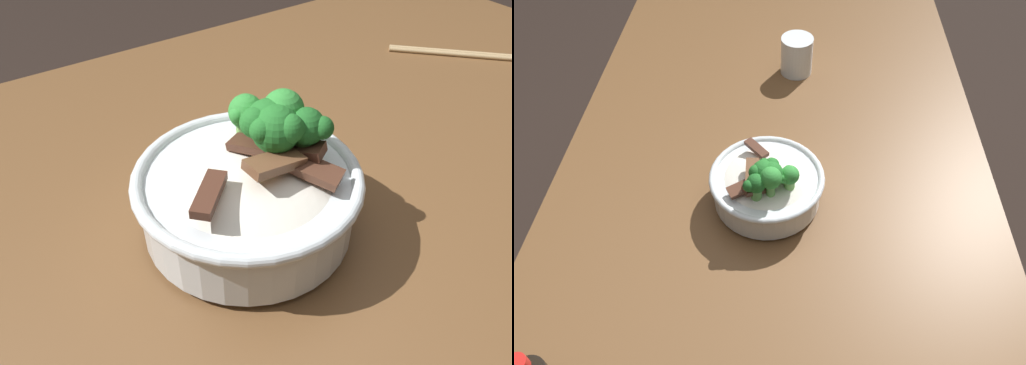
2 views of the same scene
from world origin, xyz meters
TOP-DOWN VIEW (x-y plane):
  - dining_table at (0.00, 0.00)m, footprint 1.53×0.87m
  - rice_bowl at (-0.03, 0.01)m, footprint 0.21×0.21m
  - chopsticks_pair at (-0.51, -0.12)m, footprint 0.16×0.16m

SIDE VIEW (x-z plane):
  - dining_table at x=0.00m, z-range 0.28..1.08m
  - chopsticks_pair at x=-0.51m, z-range 0.80..0.81m
  - rice_bowl at x=-0.03m, z-range 0.78..0.92m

